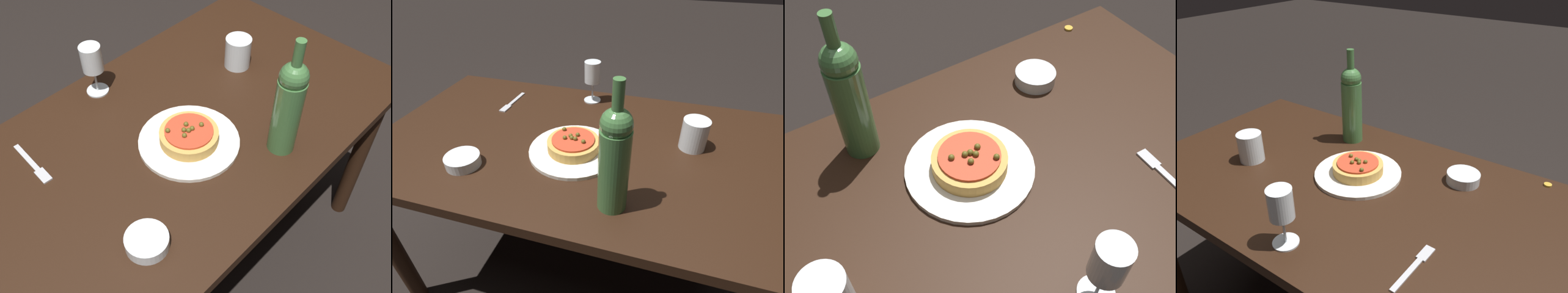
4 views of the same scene
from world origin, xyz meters
TOP-DOWN VIEW (x-y plane):
  - ground_plane at (0.00, 0.00)m, footprint 14.00×14.00m
  - dining_table at (0.00, 0.00)m, footprint 1.42×0.79m
  - dinner_plate at (0.01, 0.06)m, footprint 0.29×0.29m
  - pizza at (0.01, 0.06)m, footprint 0.17×0.17m
  - wine_glass at (0.05, -0.30)m, footprint 0.07×0.07m
  - wine_bottle at (-0.16, 0.25)m, footprint 0.08×0.08m
  - water_cup at (-0.36, -0.07)m, footprint 0.08×0.08m
  - side_bowl at (0.31, 0.22)m, footprint 0.11×0.11m
  - fork at (0.36, -0.18)m, footprint 0.03×0.17m

SIDE VIEW (x-z plane):
  - ground_plane at x=0.00m, z-range 0.00..0.00m
  - dining_table at x=0.00m, z-range 0.27..1.00m
  - fork at x=0.36m, z-range 0.73..0.73m
  - dinner_plate at x=0.01m, z-range 0.73..0.74m
  - side_bowl at x=0.31m, z-range 0.73..0.76m
  - pizza at x=0.01m, z-range 0.74..0.79m
  - water_cup at x=-0.36m, z-range 0.73..0.83m
  - wine_glass at x=0.05m, z-range 0.76..0.93m
  - wine_bottle at x=-0.16m, z-range 0.71..1.06m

